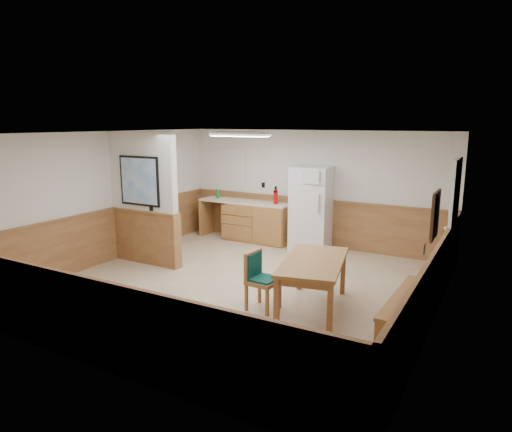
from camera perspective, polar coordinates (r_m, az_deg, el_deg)
The scene contains 20 objects.
ground at distance 7.67m, azimuth -1.84°, elevation -8.70°, with size 6.00×6.00×0.00m, color tan.
ceiling at distance 7.19m, azimuth -1.97°, elevation 10.32°, with size 6.00×6.00×0.02m, color white.
back_wall at distance 9.98m, azimuth 7.03°, elevation 3.42°, with size 6.00×0.02×2.50m, color white.
right_wall at distance 6.36m, azimuth 21.96°, elevation -2.10°, with size 0.02×6.00×2.50m, color white.
left_wall at distance 9.22m, azimuth -18.10°, elevation 2.24°, with size 0.02×6.00×2.50m, color white.
wainscot_back at distance 10.10m, azimuth 6.88°, elevation -0.81°, with size 6.00×0.04×1.00m, color #9F713F.
wainscot_right at distance 6.57m, azimuth 21.29°, elevation -8.46°, with size 0.04×6.00×1.00m, color #9F713F.
wainscot_left at distance 9.35m, azimuth -17.73°, elevation -2.30°, with size 0.04×6.00×1.00m, color #9F713F.
partition_wall at distance 8.83m, azimuth -13.85°, elevation 1.97°, with size 1.50×0.20×2.50m.
kitchen_counter at distance 10.35m, azimuth 0.05°, elevation -0.63°, with size 2.20×0.61×1.00m.
exterior_door at distance 8.25m, azimuth 23.36°, elevation -0.61°, with size 0.07×1.02×2.15m.
kitchen_window at distance 10.88m, azimuth -3.31°, elevation 5.76°, with size 0.80×0.04×1.00m.
wall_painting at distance 6.01m, azimuth 21.48°, elevation 0.10°, with size 0.04×0.50×0.60m.
fluorescent_fixture at distance 8.72m, azimuth -2.05°, elevation 10.20°, with size 1.20×0.30×0.09m.
refrigerator at distance 9.65m, azimuth 6.92°, elevation 0.94°, with size 0.83×0.75×1.77m.
dining_table at distance 6.58m, azimuth 7.19°, elevation -6.27°, with size 1.15×1.77×0.75m.
dining_bench at distance 6.35m, azimuth 18.43°, elevation -10.39°, with size 0.44×1.77×0.45m.
dining_chair at distance 6.64m, azimuth 0.30°, elevation -7.45°, with size 0.59×0.44×0.85m.
fire_extinguisher at distance 9.99m, azimuth 2.47°, elevation 2.47°, with size 0.11×0.11×0.39m.
soap_bottle at distance 10.82m, azimuth -4.82°, elevation 2.80°, with size 0.07×0.07×0.21m, color #17822F.
Camera 1 is at (3.72, -6.15, 2.67)m, focal length 32.00 mm.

